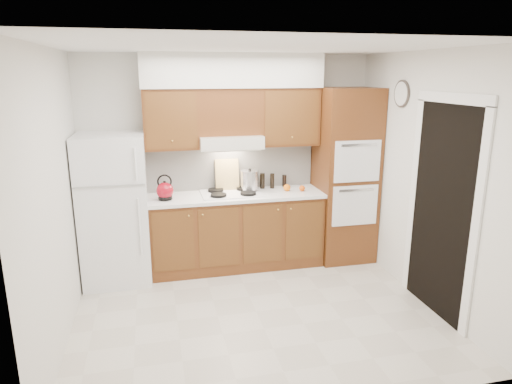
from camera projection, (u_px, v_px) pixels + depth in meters
floor at (256, 312)px, 4.68m from camera, size 3.60×3.60×0.00m
ceiling at (256, 46)px, 4.02m from camera, size 3.60×3.60×0.00m
wall_back at (229, 160)px, 5.76m from camera, size 3.60×0.02×2.60m
wall_left at (54, 201)px, 3.96m from camera, size 0.02×3.00×2.60m
wall_right at (424, 179)px, 4.74m from camera, size 0.02×3.00×2.60m
fridge at (115, 209)px, 5.23m from camera, size 0.75×0.72×1.72m
base_cabinets at (236, 232)px, 5.70m from camera, size 2.11×0.60×0.90m
countertop at (236, 196)px, 5.57m from camera, size 2.13×0.62×0.04m
backsplash at (232, 167)px, 5.77m from camera, size 2.11×0.03×0.56m
oven_cabinet at (345, 176)px, 5.82m from camera, size 0.70×0.65×2.20m
upper_cab_left at (171, 119)px, 5.31m from camera, size 0.63×0.33×0.70m
upper_cab_right at (288, 117)px, 5.62m from camera, size 0.73×0.33×0.70m
range_hood at (230, 141)px, 5.47m from camera, size 0.75×0.45×0.15m
upper_cab_over_hood at (229, 112)px, 5.44m from camera, size 0.75×0.33×0.55m
soffit at (233, 70)px, 5.32m from camera, size 2.13×0.36×0.40m
cooktop at (232, 193)px, 5.57m from camera, size 0.74×0.50×0.01m
doorway at (441, 212)px, 4.47m from camera, size 0.02×0.90×2.10m
wall_clock at (402, 94)px, 5.04m from camera, size 0.02×0.30×0.30m
kettle at (165, 191)px, 5.28m from camera, size 0.25×0.25×0.20m
cutting_board at (227, 175)px, 5.71m from camera, size 0.30×0.11×0.39m
stock_pot at (250, 180)px, 5.66m from camera, size 0.27×0.27×0.22m
condiment_a at (272, 181)px, 5.83m from camera, size 0.07×0.07×0.19m
condiment_b at (262, 181)px, 5.81m from camera, size 0.07×0.07×0.20m
condiment_c at (284, 181)px, 5.92m from camera, size 0.06×0.06×0.15m
orange_near at (302, 188)px, 5.69m from camera, size 0.09×0.09×0.07m
orange_far at (287, 188)px, 5.69m from camera, size 0.10×0.10×0.09m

